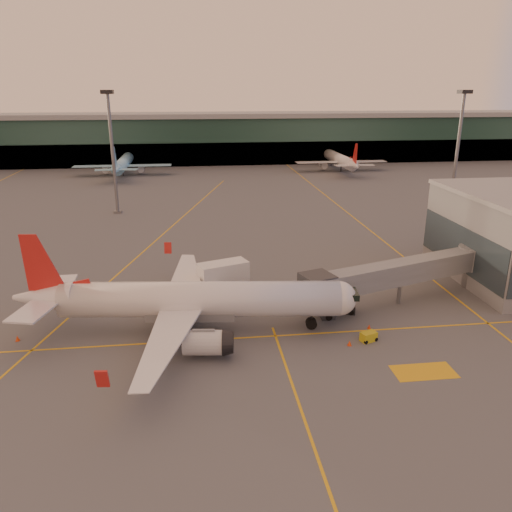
{
  "coord_description": "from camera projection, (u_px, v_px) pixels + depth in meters",
  "views": [
    {
      "loc": [
        -3.28,
        -43.56,
        25.88
      ],
      "look_at": [
        4.47,
        17.94,
        5.0
      ],
      "focal_mm": 35.0,
      "sensor_mm": 36.0,
      "label": 1
    }
  ],
  "objects": [
    {
      "name": "ground",
      "position": [
        234.0,
        362.0,
        49.6
      ],
      "size": [
        600.0,
        600.0,
        0.0
      ],
      "primitive_type": "plane",
      "color": "#4C4F54",
      "rests_on": "ground"
    },
    {
      "name": "taxi_markings",
      "position": [
        173.0,
        238.0,
        90.57
      ],
      "size": [
        100.12,
        173.0,
        0.01
      ],
      "color": "gold",
      "rests_on": "ground"
    },
    {
      "name": "catering_truck",
      "position": [
        224.0,
        278.0,
        63.99
      ],
      "size": [
        6.83,
        4.68,
        4.88
      ],
      "rotation": [
        0.0,
        0.0,
        0.35
      ],
      "color": "#C44A1C",
      "rests_on": "ground"
    },
    {
      "name": "mast_west_near",
      "position": [
        112.0,
        144.0,
        104.55
      ],
      "size": [
        2.4,
        2.4,
        25.6
      ],
      "color": "slate",
      "rests_on": "ground"
    },
    {
      "name": "cone_nose",
      "position": [
        369.0,
        327.0,
        56.5
      ],
      "size": [
        0.4,
        0.4,
        0.5
      ],
      "color": "red",
      "rests_on": "ground"
    },
    {
      "name": "terminal",
      "position": [
        201.0,
        138.0,
        180.13
      ],
      "size": [
        400.0,
        20.0,
        17.6
      ],
      "color": "#19382D",
      "rests_on": "ground"
    },
    {
      "name": "jet_bridge",
      "position": [
        409.0,
        272.0,
        62.76
      ],
      "size": [
        28.01,
        12.04,
        5.71
      ],
      "color": "slate",
      "rests_on": "ground"
    },
    {
      "name": "main_airplane",
      "position": [
        189.0,
        301.0,
        54.8
      ],
      "size": [
        37.78,
        34.14,
        11.4
      ],
      "rotation": [
        0.0,
        0.0,
        -0.11
      ],
      "color": "silver",
      "rests_on": "ground"
    },
    {
      "name": "cone_fwd",
      "position": [
        350.0,
        343.0,
        52.78
      ],
      "size": [
        0.45,
        0.45,
        0.57
      ],
      "color": "red",
      "rests_on": "ground"
    },
    {
      "name": "distant_aircraft_row",
      "position": [
        29.0,
        177.0,
        154.19
      ],
      "size": [
        225.0,
        34.0,
        13.0
      ],
      "color": "#8BCAE9",
      "rests_on": "ground"
    },
    {
      "name": "cone_wing_left",
      "position": [
        189.0,
        272.0,
        73.1
      ],
      "size": [
        0.46,
        0.46,
        0.58
      ],
      "color": "red",
      "rests_on": "ground"
    },
    {
      "name": "mast_east_near",
      "position": [
        459.0,
        141.0,
        109.67
      ],
      "size": [
        2.4,
        2.4,
        25.6
      ],
      "color": "slate",
      "rests_on": "ground"
    },
    {
      "name": "cone_tail",
      "position": [
        17.0,
        338.0,
        53.78
      ],
      "size": [
        0.47,
        0.47,
        0.59
      ],
      "color": "red",
      "rests_on": "ground"
    },
    {
      "name": "gpu_cart",
      "position": [
        369.0,
        337.0,
        53.66
      ],
      "size": [
        2.0,
        1.6,
        1.02
      ],
      "rotation": [
        0.0,
        0.0,
        0.36
      ],
      "color": "gold",
      "rests_on": "ground"
    },
    {
      "name": "pushback_tug",
      "position": [
        342.0,
        307.0,
        60.63
      ],
      "size": [
        3.59,
        2.57,
        1.67
      ],
      "rotation": [
        0.0,
        0.0,
        -0.29
      ],
      "color": "black",
      "rests_on": "ground"
    }
  ]
}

